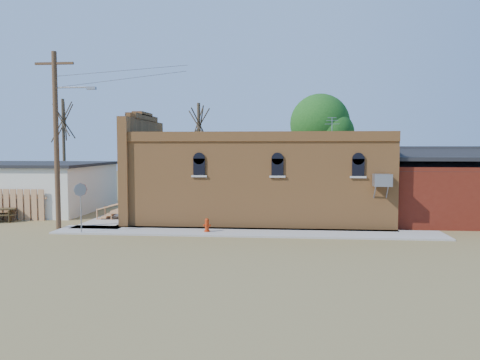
# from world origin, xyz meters

# --- Properties ---
(ground) EXTENTS (120.00, 120.00, 0.00)m
(ground) POSITION_xyz_m (0.00, 0.00, 0.00)
(ground) COLOR olive
(ground) RESTS_ON ground
(sidewalk_south) EXTENTS (19.00, 2.20, 0.08)m
(sidewalk_south) POSITION_xyz_m (1.50, 0.90, 0.04)
(sidewalk_south) COLOR #9E9991
(sidewalk_south) RESTS_ON ground
(sidewalk_west) EXTENTS (2.60, 10.00, 0.08)m
(sidewalk_west) POSITION_xyz_m (-6.30, 6.00, 0.04)
(sidewalk_west) COLOR #9E9991
(sidewalk_west) RESTS_ON ground
(brick_bar) EXTENTS (16.40, 7.97, 6.30)m
(brick_bar) POSITION_xyz_m (1.64, 5.49, 2.34)
(brick_bar) COLOR #BD7539
(brick_bar) RESTS_ON ground
(red_shed) EXTENTS (5.40, 6.40, 4.30)m
(red_shed) POSITION_xyz_m (11.50, 5.50, 2.27)
(red_shed) COLOR #58180F
(red_shed) RESTS_ON ground
(wood_fence) EXTENTS (5.20, 0.10, 1.80)m
(wood_fence) POSITION_xyz_m (-12.80, 3.80, 0.90)
(wood_fence) COLOR #AE704E
(wood_fence) RESTS_ON ground
(utility_pole) EXTENTS (3.12, 0.26, 9.00)m
(utility_pole) POSITION_xyz_m (-8.14, 1.20, 4.77)
(utility_pole) COLOR #492D1D
(utility_pole) RESTS_ON ground
(tree_bare_near) EXTENTS (2.80, 2.80, 7.65)m
(tree_bare_near) POSITION_xyz_m (-3.00, 13.00, 5.96)
(tree_bare_near) COLOR #4C3D2B
(tree_bare_near) RESTS_ON ground
(tree_bare_far) EXTENTS (2.80, 2.80, 8.16)m
(tree_bare_far) POSITION_xyz_m (-14.00, 14.00, 6.36)
(tree_bare_far) COLOR #4C3D2B
(tree_bare_far) RESTS_ON ground
(tree_leafy) EXTENTS (4.40, 4.40, 8.15)m
(tree_leafy) POSITION_xyz_m (6.00, 13.50, 5.93)
(tree_leafy) COLOR #4C3D2B
(tree_leafy) RESTS_ON ground
(fire_hydrant) EXTENTS (0.39, 0.39, 0.66)m
(fire_hydrant) POSITION_xyz_m (-0.41, 0.72, 0.41)
(fire_hydrant) COLOR #AB2809
(fire_hydrant) RESTS_ON sidewalk_south
(stop_sign) EXTENTS (0.47, 0.53, 2.40)m
(stop_sign) POSITION_xyz_m (-6.45, 0.00, 1.92)
(stop_sign) COLOR gray
(stop_sign) RESTS_ON sidewalk_south
(trash_barrel) EXTENTS (0.64, 0.64, 0.77)m
(trash_barrel) POSITION_xyz_m (-5.30, 5.61, 0.47)
(trash_barrel) COLOR navy
(trash_barrel) RESTS_ON sidewalk_west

